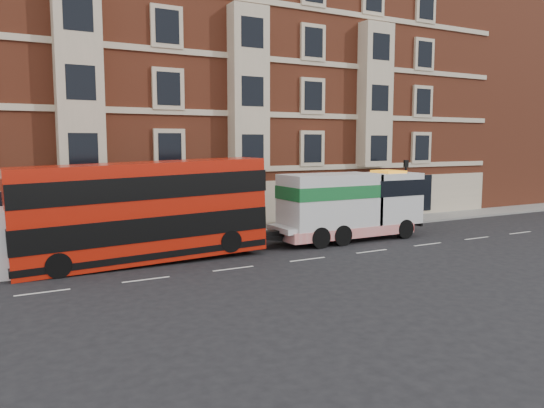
{
  "coord_description": "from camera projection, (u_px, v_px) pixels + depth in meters",
  "views": [
    {
      "loc": [
        -13.8,
        -21.47,
        5.69
      ],
      "look_at": [
        0.2,
        4.0,
        2.32
      ],
      "focal_mm": 35.0,
      "sensor_mm": 36.0,
      "label": 1
    }
  ],
  "objects": [
    {
      "name": "lamp_post_west",
      "position": [
        150.0,
        200.0,
        28.17
      ],
      "size": [
        0.35,
        0.15,
        4.35
      ],
      "color": "black",
      "rests_on": "sidewalk"
    },
    {
      "name": "ground",
      "position": [
        308.0,
        259.0,
        25.95
      ],
      "size": [
        120.0,
        120.0,
        0.0
      ],
      "primitive_type": "plane",
      "color": "black",
      "rests_on": "ground"
    },
    {
      "name": "sidewalk",
      "position": [
        242.0,
        235.0,
        32.47
      ],
      "size": [
        90.0,
        3.0,
        0.15
      ],
      "primitive_type": "cube",
      "color": "slate",
      "rests_on": "ground"
    },
    {
      "name": "pedestrian",
      "position": [
        52.0,
        235.0,
        26.92
      ],
      "size": [
        0.77,
        0.73,
        1.78
      ],
      "primitive_type": "imported",
      "rotation": [
        0.0,
        0.0,
        -0.65
      ],
      "color": "#1A1A35",
      "rests_on": "sidewalk"
    },
    {
      "name": "filler_east",
      "position": [
        505.0,
        105.0,
        52.37
      ],
      "size": [
        18.0,
        10.0,
        19.0
      ],
      "color": "brown",
      "rests_on": "ground"
    },
    {
      "name": "tow_truck",
      "position": [
        348.0,
        205.0,
        30.87
      ],
      "size": [
        9.42,
        2.78,
        3.93
      ],
      "color": "silver",
      "rests_on": "ground"
    },
    {
      "name": "victorian_terrace",
      "position": [
        202.0,
        81.0,
        38.09
      ],
      "size": [
        45.0,
        12.0,
        20.4
      ],
      "color": "brown",
      "rests_on": "ground"
    },
    {
      "name": "double_decker_bus",
      "position": [
        143.0,
        210.0,
        25.05
      ],
      "size": [
        11.77,
        2.7,
        4.76
      ],
      "color": "#B11809",
      "rests_on": "ground"
    },
    {
      "name": "lamp_post_east",
      "position": [
        405.0,
        186.0,
        36.78
      ],
      "size": [
        0.35,
        0.15,
        4.35
      ],
      "color": "black",
      "rests_on": "sidewalk"
    },
    {
      "name": "box_van",
      "position": [
        22.0,
        242.0,
        22.98
      ],
      "size": [
        5.7,
        2.72,
        2.88
      ],
      "rotation": [
        0.0,
        0.0,
        -0.08
      ],
      "color": "white",
      "rests_on": "ground"
    }
  ]
}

